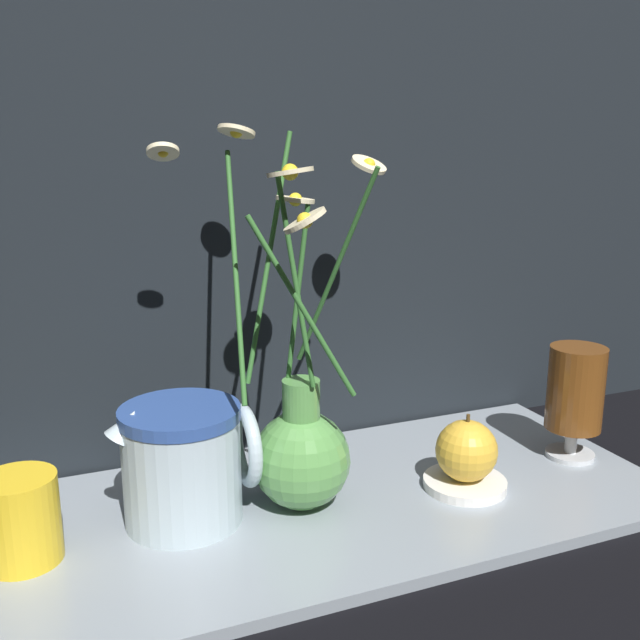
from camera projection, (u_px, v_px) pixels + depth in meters
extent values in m
plane|color=black|center=(328.00, 510.00, 0.75)|extent=(6.00, 6.00, 0.00)
cube|color=gray|center=(328.00, 504.00, 0.75)|extent=(0.73, 0.32, 0.01)
sphere|color=#59994C|center=(301.00, 459.00, 0.73)|extent=(0.10, 0.10, 0.10)
cylinder|color=#59994C|center=(301.00, 403.00, 0.71)|extent=(0.04, 0.04, 0.05)
cylinder|color=#336B2D|center=(298.00, 291.00, 0.70)|extent=(0.03, 0.01, 0.18)
cylinder|color=beige|center=(295.00, 200.00, 0.69)|extent=(0.04, 0.04, 0.01)
sphere|color=yellow|center=(295.00, 200.00, 0.69)|extent=(0.01, 0.01, 0.01)
cylinder|color=#336B2D|center=(303.00, 309.00, 0.64)|extent=(0.10, 0.04, 0.17)
cylinder|color=beige|center=(305.00, 220.00, 0.58)|extent=(0.05, 0.05, 0.02)
sphere|color=yellow|center=(305.00, 220.00, 0.58)|extent=(0.01, 0.01, 0.01)
cylinder|color=#336B2D|center=(335.00, 270.00, 0.72)|extent=(0.05, 0.10, 0.21)
cylinder|color=beige|center=(369.00, 165.00, 0.73)|extent=(0.05, 0.05, 0.02)
sphere|color=yellow|center=(369.00, 165.00, 0.73)|extent=(0.01, 0.01, 0.01)
cylinder|color=#336B2D|center=(269.00, 257.00, 0.70)|extent=(0.07, 0.05, 0.24)
cylinder|color=beige|center=(236.00, 131.00, 0.69)|extent=(0.05, 0.05, 0.01)
sphere|color=yellow|center=(236.00, 131.00, 0.69)|extent=(0.01, 0.01, 0.01)
cylinder|color=#336B2D|center=(296.00, 282.00, 0.67)|extent=(0.03, 0.03, 0.21)
cylinder|color=beige|center=(290.00, 172.00, 0.63)|extent=(0.06, 0.06, 0.01)
sphere|color=yellow|center=(290.00, 172.00, 0.63)|extent=(0.01, 0.01, 0.01)
cylinder|color=#336B2D|center=(236.00, 272.00, 0.67)|extent=(0.03, 0.13, 0.22)
cylinder|color=beige|center=(163.00, 152.00, 0.63)|extent=(0.03, 0.03, 0.02)
sphere|color=yellow|center=(163.00, 152.00, 0.63)|extent=(0.01, 0.01, 0.01)
cylinder|color=yellow|center=(21.00, 519.00, 0.63)|extent=(0.07, 0.07, 0.08)
cylinder|color=silver|center=(182.00, 465.00, 0.70)|extent=(0.12, 0.12, 0.12)
cylinder|color=#2D4C93|center=(180.00, 414.00, 0.68)|extent=(0.12, 0.12, 0.01)
torus|color=silver|center=(245.00, 445.00, 0.72)|extent=(0.01, 0.08, 0.08)
cone|color=silver|center=(128.00, 425.00, 0.67)|extent=(0.04, 0.03, 0.04)
cylinder|color=silver|center=(570.00, 454.00, 0.85)|extent=(0.06, 0.06, 0.01)
cylinder|color=silver|center=(571.00, 440.00, 0.85)|extent=(0.01, 0.01, 0.03)
cylinder|color=brown|center=(576.00, 388.00, 0.83)|extent=(0.07, 0.07, 0.10)
cylinder|color=white|center=(465.00, 483.00, 0.78)|extent=(0.09, 0.09, 0.01)
sphere|color=gold|center=(466.00, 451.00, 0.77)|extent=(0.07, 0.07, 0.07)
cylinder|color=#4C3819|center=(468.00, 418.00, 0.76)|extent=(0.00, 0.00, 0.01)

